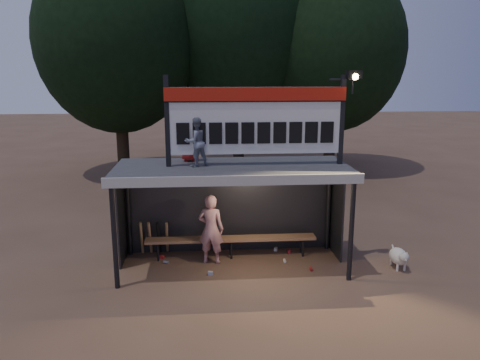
{
  "coord_description": "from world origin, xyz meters",
  "views": [
    {
      "loc": [
        -0.6,
        -9.82,
        4.29
      ],
      "look_at": [
        0.2,
        0.4,
        1.9
      ],
      "focal_mm": 35.0,
      "sensor_mm": 36.0,
      "label": 1
    }
  ],
  "objects": [
    {
      "name": "ground",
      "position": [
        0.0,
        0.0,
        0.0
      ],
      "size": [
        80.0,
        80.0,
        0.0
      ],
      "primitive_type": "plane",
      "color": "brown",
      "rests_on": "ground"
    },
    {
      "name": "player",
      "position": [
        -0.47,
        0.25,
        0.8
      ],
      "size": [
        0.67,
        0.53,
        1.61
      ],
      "primitive_type": "imported",
      "rotation": [
        0.0,
        0.0,
        2.88
      ],
      "color": "silver",
      "rests_on": "ground"
    },
    {
      "name": "child_a",
      "position": [
        -0.77,
        -0.01,
        2.84
      ],
      "size": [
        0.63,
        0.58,
        1.04
      ],
      "primitive_type": "imported",
      "rotation": [
        0.0,
        0.0,
        3.63
      ],
      "color": "gray",
      "rests_on": "dugout_shelter"
    },
    {
      "name": "child_b",
      "position": [
        -0.9,
        0.57,
        2.84
      ],
      "size": [
        0.57,
        0.44,
        1.03
      ],
      "primitive_type": "imported",
      "rotation": [
        0.0,
        0.0,
        2.91
      ],
      "color": "#B21D1B",
      "rests_on": "dugout_shelter"
    },
    {
      "name": "dugout_shelter",
      "position": [
        0.0,
        0.24,
        1.85
      ],
      "size": [
        5.1,
        2.08,
        2.32
      ],
      "color": "#38383B",
      "rests_on": "ground"
    },
    {
      "name": "scoreboard_assembly",
      "position": [
        0.56,
        -0.01,
        3.32
      ],
      "size": [
        4.1,
        0.27,
        1.99
      ],
      "color": "black",
      "rests_on": "dugout_shelter"
    },
    {
      "name": "bench",
      "position": [
        0.0,
        0.55,
        0.43
      ],
      "size": [
        4.0,
        0.35,
        0.48
      ],
      "color": "#986A47",
      "rests_on": "ground"
    },
    {
      "name": "tree_left",
      "position": [
        -4.0,
        10.0,
        5.51
      ],
      "size": [
        6.46,
        6.46,
        9.27
      ],
      "color": "#322316",
      "rests_on": "ground"
    },
    {
      "name": "tree_mid",
      "position": [
        1.0,
        11.5,
        6.17
      ],
      "size": [
        7.22,
        7.22,
        10.36
      ],
      "color": "black",
      "rests_on": "ground"
    },
    {
      "name": "tree_right",
      "position": [
        5.0,
        10.5,
        5.19
      ],
      "size": [
        6.08,
        6.08,
        8.72
      ],
      "color": "#311F16",
      "rests_on": "ground"
    },
    {
      "name": "dog",
      "position": [
        3.68,
        -0.41,
        0.28
      ],
      "size": [
        0.36,
        0.81,
        0.49
      ],
      "color": "silver",
      "rests_on": "ground"
    },
    {
      "name": "bats",
      "position": [
        -1.81,
        0.82,
        0.43
      ],
      "size": [
        0.68,
        0.35,
        0.84
      ],
      "color": "#9F7A4A",
      "rests_on": "ground"
    },
    {
      "name": "litter",
      "position": [
        0.25,
        0.24,
        0.04
      ],
      "size": [
        3.44,
        1.39,
        0.08
      ],
      "color": "#B11E21",
      "rests_on": "ground"
    }
  ]
}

